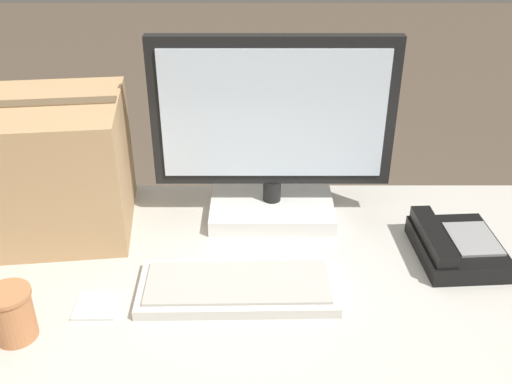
% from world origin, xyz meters
% --- Properties ---
extents(monitor, '(0.56, 0.22, 0.45)m').
position_xyz_m(monitor, '(0.18, 0.31, 0.95)').
color(monitor, white).
rests_on(monitor, office_desk).
extents(keyboard, '(0.41, 0.18, 0.03)m').
position_xyz_m(keyboard, '(0.10, 0.00, 0.76)').
color(keyboard, beige).
rests_on(keyboard, office_desk).
extents(desk_phone, '(0.19, 0.23, 0.07)m').
position_xyz_m(desk_phone, '(0.58, 0.13, 0.78)').
color(desk_phone, black).
rests_on(desk_phone, office_desk).
extents(paper_cup_right, '(0.09, 0.09, 0.10)m').
position_xyz_m(paper_cup_right, '(-0.31, -0.13, 0.80)').
color(paper_cup_right, '#BC7547').
rests_on(paper_cup_right, office_desk).
extents(cardboard_box, '(0.45, 0.36, 0.32)m').
position_xyz_m(cardboard_box, '(-0.38, 0.25, 0.91)').
color(cardboard_box, tan).
rests_on(cardboard_box, office_desk).
extents(sticky_note_pad, '(0.08, 0.08, 0.01)m').
position_xyz_m(sticky_note_pad, '(-0.18, -0.05, 0.75)').
color(sticky_note_pad, silver).
rests_on(sticky_note_pad, office_desk).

